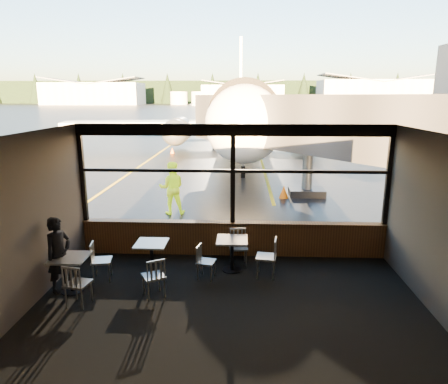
# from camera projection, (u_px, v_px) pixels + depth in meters

# --- Properties ---
(ground_plane) EXTENTS (520.00, 520.00, 0.00)m
(ground_plane) POSITION_uv_depth(u_px,v_px,m) (242.00, 109.00, 127.30)
(ground_plane) COLOR black
(ground_plane) RESTS_ON ground
(carpet_floor) EXTENTS (8.00, 6.00, 0.01)m
(carpet_floor) POSITION_uv_depth(u_px,v_px,m) (228.00, 313.00, 7.88)
(carpet_floor) COLOR black
(carpet_floor) RESTS_ON ground
(ceiling) EXTENTS (8.00, 6.00, 0.04)m
(ceiling) POSITION_uv_depth(u_px,v_px,m) (229.00, 135.00, 7.05)
(ceiling) COLOR #38332D
(ceiling) RESTS_ON ground
(wall_left) EXTENTS (0.04, 6.00, 3.50)m
(wall_left) POSITION_uv_depth(u_px,v_px,m) (21.00, 226.00, 7.65)
(wall_left) COLOR #4D453D
(wall_left) RESTS_ON ground
(wall_right) EXTENTS (0.04, 6.00, 3.50)m
(wall_right) POSITION_uv_depth(u_px,v_px,m) (447.00, 233.00, 7.29)
(wall_right) COLOR #4D453D
(wall_right) RESTS_ON ground
(wall_back) EXTENTS (8.00, 0.04, 3.50)m
(wall_back) POSITION_uv_depth(u_px,v_px,m) (220.00, 315.00, 4.55)
(wall_back) COLOR #4D453D
(wall_back) RESTS_ON ground
(window_sill) EXTENTS (8.00, 0.28, 0.90)m
(window_sill) POSITION_uv_depth(u_px,v_px,m) (233.00, 239.00, 10.68)
(window_sill) COLOR brown
(window_sill) RESTS_ON ground
(window_header) EXTENTS (8.00, 0.18, 0.30)m
(window_header) POSITION_uv_depth(u_px,v_px,m) (233.00, 130.00, 10.00)
(window_header) COLOR black
(window_header) RESTS_ON ground
(mullion_left) EXTENTS (0.12, 0.12, 2.60)m
(mullion_left) POSITION_uv_depth(u_px,v_px,m) (82.00, 173.00, 10.45)
(mullion_left) COLOR black
(mullion_left) RESTS_ON ground
(mullion_centre) EXTENTS (0.12, 0.12, 2.60)m
(mullion_centre) POSITION_uv_depth(u_px,v_px,m) (233.00, 175.00, 10.27)
(mullion_centre) COLOR black
(mullion_centre) RESTS_ON ground
(mullion_right) EXTENTS (0.12, 0.12, 2.60)m
(mullion_right) POSITION_uv_depth(u_px,v_px,m) (389.00, 176.00, 10.09)
(mullion_right) COLOR black
(mullion_right) RESTS_ON ground
(window_transom) EXTENTS (8.00, 0.10, 0.08)m
(window_transom) POSITION_uv_depth(u_px,v_px,m) (233.00, 171.00, 10.25)
(window_transom) COLOR black
(window_transom) RESTS_ON ground
(airliner) EXTENTS (29.34, 35.04, 10.59)m
(airliner) POSITION_uv_depth(u_px,v_px,m) (242.00, 81.00, 31.02)
(airliner) COLOR white
(airliner) RESTS_ON ground_plane
(jet_bridge) EXTENTS (8.96, 10.95, 4.78)m
(jet_bridge) POSITION_uv_depth(u_px,v_px,m) (329.00, 143.00, 15.41)
(jet_bridge) COLOR #2E2E30
(jet_bridge) RESTS_ON ground_plane
(cafe_table_near) EXTENTS (0.74, 0.74, 0.81)m
(cafe_table_near) POSITION_uv_depth(u_px,v_px,m) (232.00, 255.00, 9.72)
(cafe_table_near) COLOR #9B948E
(cafe_table_near) RESTS_ON carpet_floor
(cafe_table_mid) EXTENTS (0.73, 0.73, 0.81)m
(cafe_table_mid) POSITION_uv_depth(u_px,v_px,m) (152.00, 259.00, 9.52)
(cafe_table_mid) COLOR #A9A59C
(cafe_table_mid) RESTS_ON carpet_floor
(cafe_table_left) EXTENTS (0.74, 0.74, 0.81)m
(cafe_table_left) POSITION_uv_depth(u_px,v_px,m) (71.00, 274.00, 8.67)
(cafe_table_left) COLOR #99948D
(cafe_table_left) RESTS_ON carpet_floor
(chair_near_e) EXTENTS (0.59, 0.59, 0.96)m
(chair_near_e) POSITION_uv_depth(u_px,v_px,m) (266.00, 257.00, 9.40)
(chair_near_e) COLOR beige
(chair_near_e) RESTS_ON carpet_floor
(chair_near_w) EXTENTS (0.54, 0.54, 0.82)m
(chair_near_w) POSITION_uv_depth(u_px,v_px,m) (206.00, 262.00, 9.29)
(chair_near_w) COLOR #B3AEA2
(chair_near_w) RESTS_ON carpet_floor
(chair_near_n) EXTENTS (0.56, 0.56, 0.93)m
(chair_near_n) POSITION_uv_depth(u_px,v_px,m) (238.00, 248.00, 10.02)
(chair_near_n) COLOR #AAA699
(chair_near_n) RESTS_ON carpet_floor
(chair_mid_s) EXTENTS (0.67, 0.67, 0.91)m
(chair_mid_s) POSITION_uv_depth(u_px,v_px,m) (154.00, 277.00, 8.46)
(chair_mid_s) COLOR #A9A498
(chair_mid_s) RESTS_ON carpet_floor
(chair_mid_w) EXTENTS (0.58, 0.58, 0.91)m
(chair_mid_w) POSITION_uv_depth(u_px,v_px,m) (102.00, 261.00, 9.25)
(chair_mid_w) COLOR #B8B3A6
(chair_mid_w) RESTS_ON carpet_floor
(chair_left_s) EXTENTS (0.59, 0.59, 0.93)m
(chair_left_s) POSITION_uv_depth(u_px,v_px,m) (78.00, 284.00, 8.09)
(chair_left_s) COLOR #B5AFA3
(chair_left_s) RESTS_ON carpet_floor
(passenger) EXTENTS (0.64, 0.73, 1.68)m
(passenger) POSITION_uv_depth(u_px,v_px,m) (59.00, 255.00, 8.61)
(passenger) COLOR black
(passenger) RESTS_ON carpet_floor
(ground_crew) EXTENTS (1.02, 0.85, 1.90)m
(ground_crew) POSITION_uv_depth(u_px,v_px,m) (172.00, 188.00, 14.36)
(ground_crew) COLOR #BFF219
(ground_crew) RESTS_ON ground_plane
(cone_nose) EXTENTS (0.39, 0.39, 0.54)m
(cone_nose) POSITION_uv_depth(u_px,v_px,m) (284.00, 192.00, 16.72)
(cone_nose) COLOR #FF5708
(cone_nose) RESTS_ON ground_plane
(cone_wing) EXTENTS (0.31, 0.31, 0.43)m
(cone_wing) POSITION_uv_depth(u_px,v_px,m) (172.00, 151.00, 29.65)
(cone_wing) COLOR #F05807
(cone_wing) RESTS_ON ground_plane
(hangar_left) EXTENTS (45.00, 18.00, 11.00)m
(hangar_left) POSITION_uv_depth(u_px,v_px,m) (94.00, 93.00, 187.42)
(hangar_left) COLOR silver
(hangar_left) RESTS_ON ground_plane
(hangar_mid) EXTENTS (38.00, 15.00, 10.00)m
(hangar_mid) POSITION_uv_depth(u_px,v_px,m) (243.00, 94.00, 189.23)
(hangar_mid) COLOR silver
(hangar_mid) RESTS_ON ground_plane
(hangar_right) EXTENTS (50.00, 20.00, 12.00)m
(hangar_right) POSITION_uv_depth(u_px,v_px,m) (376.00, 92.00, 179.49)
(hangar_right) COLOR silver
(hangar_right) RESTS_ON ground_plane
(fuel_tank_a) EXTENTS (8.00, 8.00, 6.00)m
(fuel_tank_a) POSITION_uv_depth(u_px,v_px,m) (179.00, 98.00, 188.14)
(fuel_tank_a) COLOR silver
(fuel_tank_a) RESTS_ON ground_plane
(fuel_tank_b) EXTENTS (8.00, 8.00, 6.00)m
(fuel_tank_b) POSITION_uv_depth(u_px,v_px,m) (200.00, 98.00, 187.69)
(fuel_tank_b) COLOR silver
(fuel_tank_b) RESTS_ON ground_plane
(fuel_tank_c) EXTENTS (8.00, 8.00, 6.00)m
(fuel_tank_c) POSITION_uv_depth(u_px,v_px,m) (221.00, 98.00, 187.24)
(fuel_tank_c) COLOR silver
(fuel_tank_c) RESTS_ON ground_plane
(treeline) EXTENTS (360.00, 3.00, 12.00)m
(treeline) POSITION_uv_depth(u_px,v_px,m) (243.00, 92.00, 213.27)
(treeline) COLOR black
(treeline) RESTS_ON ground_plane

